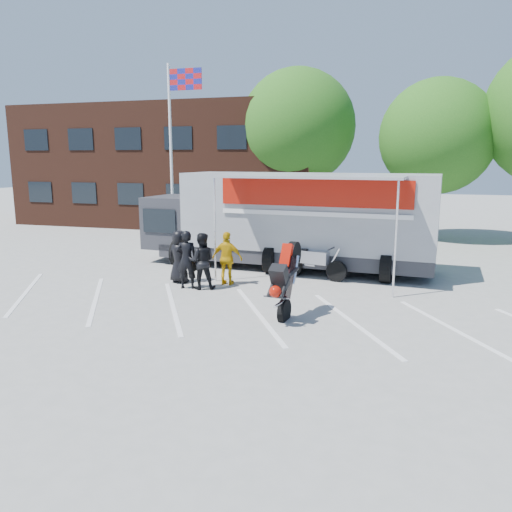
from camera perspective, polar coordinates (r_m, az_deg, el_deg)
The scene contains 13 objects.
ground at distance 12.04m, azimuth -2.05°, elevation -7.90°, with size 100.00×100.00×0.00m, color #9B9B96.
parking_bay_lines at distance 12.94m, azimuth -0.63°, elevation -6.51°, with size 18.00×5.00×0.01m, color white.
office_building at distance 31.87m, azimuth -8.98°, elevation 10.14°, with size 18.00×8.00×7.00m, color #452216.
flagpole at distance 23.06m, azimuth -9.17°, elevation 13.73°, with size 1.61×0.12×8.00m.
tree_left at distance 27.43m, azimuth 4.76°, elevation 14.44°, with size 6.12×6.12×8.64m.
tree_mid at distance 25.85m, azimuth 20.01°, elevation 12.67°, with size 5.44×5.44×7.68m.
transporter_truck at distance 18.22m, azimuth 4.21°, elevation -1.39°, with size 10.74×5.17×3.42m, color #979A9F, non-canonical shape.
parked_motorcycle at distance 16.69m, azimuth 6.63°, elevation -2.59°, with size 0.77×2.30×1.21m, color #B8B8BD, non-canonical shape.
stunt_bike_rider at distance 12.97m, azimuth 4.16°, elevation -6.52°, with size 0.83×1.77×2.08m, color black, non-canonical shape.
spectator_leather_a at distance 16.10m, azimuth -8.73°, elevation -0.06°, with size 0.83×0.54×1.69m, color black.
spectator_leather_b at distance 15.33m, azimuth -7.93°, elevation -0.41°, with size 0.65×0.43×1.79m, color black.
spectator_leather_c at distance 15.21m, azimuth -6.24°, elevation -0.58°, with size 0.84×0.65×1.73m, color black.
spectator_hivis at distance 15.66m, azimuth -3.30°, elevation -0.28°, with size 0.99×0.41×1.68m, color #D5A10B.
Camera 1 is at (3.64, -10.79, 3.90)m, focal length 35.00 mm.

